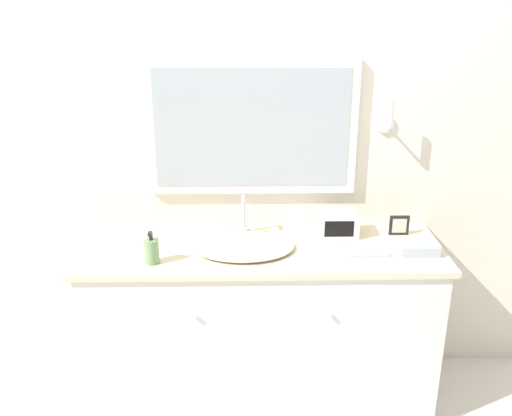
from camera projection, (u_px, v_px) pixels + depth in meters
name	position (u px, v px, depth m)	size (l,w,h in m)	color
wall_back	(260.00, 149.00, 2.93)	(8.00, 0.18, 2.55)	silver
vanity_counter	(261.00, 324.00, 2.93)	(1.75, 0.60, 0.88)	silver
sink_basin	(244.00, 245.00, 2.74)	(0.49, 0.41, 0.21)	silver
soap_bottle	(152.00, 251.00, 2.58)	(0.07, 0.07, 0.16)	#709966
appliance_box	(337.00, 224.00, 2.88)	(0.20, 0.14, 0.12)	white
picture_frame	(399.00, 225.00, 2.88)	(0.10, 0.01, 0.10)	black
hand_towel_near_sink	(419.00, 249.00, 2.69)	(0.18, 0.10, 0.05)	#A8B7C6
metal_tray	(368.00, 252.00, 2.70)	(0.20, 0.10, 0.01)	#ADADB2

